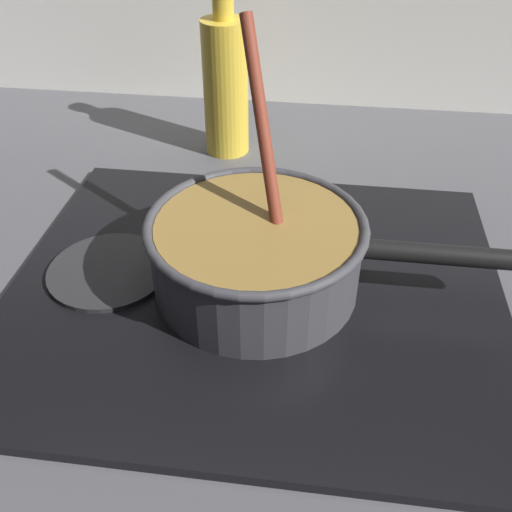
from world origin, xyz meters
The scene contains 6 objects.
ground centered at (0.00, 0.00, -0.02)m, with size 2.40×1.60×0.04m, color #4C4C51.
hob_plate centered at (0.14, 0.23, 0.01)m, with size 0.56×0.48×0.01m, color black.
burner_ring centered at (0.14, 0.23, 0.02)m, with size 0.20×0.20×0.01m, color #592D0C.
spare_burner centered at (-0.03, 0.23, 0.01)m, with size 0.14×0.14×0.01m, color #262628.
cooking_pan centered at (0.14, 0.23, 0.06)m, with size 0.40×0.24×0.27m.
sauce_bottle centered at (0.05, 0.57, 0.11)m, with size 0.07×0.07×0.27m.
Camera 1 is at (0.21, -0.27, 0.44)m, focal length 40.39 mm.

